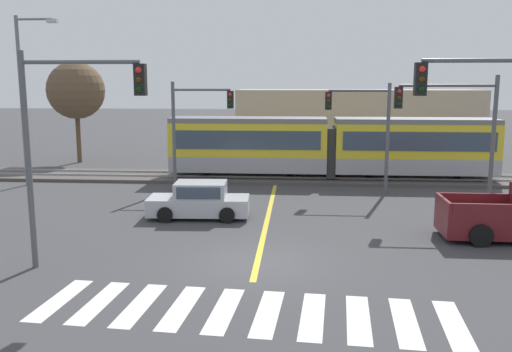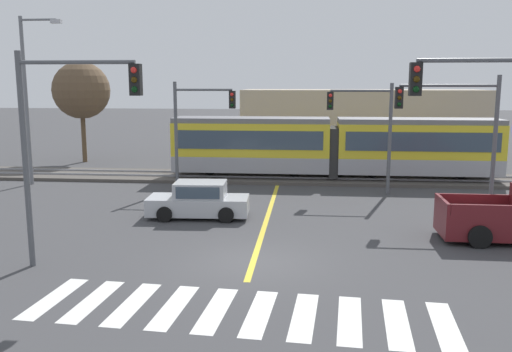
{
  "view_description": "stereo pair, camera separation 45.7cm",
  "coord_description": "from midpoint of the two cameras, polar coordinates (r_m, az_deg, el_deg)",
  "views": [
    {
      "loc": [
        1.24,
        -16.35,
        5.61
      ],
      "look_at": [
        -0.57,
        6.76,
        1.6
      ],
      "focal_mm": 38.0,
      "sensor_mm": 36.0,
      "label": 1
    },
    {
      "loc": [
        1.7,
        -16.31,
        5.61
      ],
      "look_at": [
        -0.57,
        6.76,
        1.6
      ],
      "focal_mm": 38.0,
      "sensor_mm": 36.0,
      "label": 2
    }
  ],
  "objects": [
    {
      "name": "crosswalk_stripe_2",
      "position": [
        14.58,
        -13.02,
        -13.06
      ],
      "size": [
        0.77,
        2.83,
        0.01
      ],
      "primitive_type": "cube",
      "rotation": [
        0.0,
        0.0,
        -0.07
      ],
      "color": "silver",
      "rests_on": "ground"
    },
    {
      "name": "bare_tree_far_west",
      "position": [
        40.28,
        -18.74,
        8.51
      ],
      "size": [
        3.98,
        3.98,
        7.07
      ],
      "color": "brown",
      "rests_on": "ground"
    },
    {
      "name": "crosswalk_stripe_4",
      "position": [
        13.95,
        -4.34,
        -13.9
      ],
      "size": [
        0.77,
        2.83,
        0.01
      ],
      "primitive_type": "cube",
      "rotation": [
        0.0,
        0.0,
        -0.07
      ],
      "color": "silver",
      "rests_on": "ground"
    },
    {
      "name": "lane_centre_line",
      "position": [
        22.72,
        0.64,
        -4.48
      ],
      "size": [
        0.2,
        14.77,
        0.01
      ],
      "primitive_type": "cube",
      "color": "gold",
      "rests_on": "ground"
    },
    {
      "name": "crosswalk_stripe_7",
      "position": [
        13.64,
        9.75,
        -14.59
      ],
      "size": [
        0.77,
        2.83,
        0.01
      ],
      "primitive_type": "cube",
      "rotation": [
        0.0,
        0.0,
        -0.07
      ],
      "color": "silver",
      "rests_on": "ground"
    },
    {
      "name": "light_rail_tram",
      "position": [
        31.59,
        7.42,
        3.26
      ],
      "size": [
        18.5,
        2.64,
        3.43
      ],
      "color": "#9E9EA3",
      "rests_on": "track_bed"
    },
    {
      "name": "track_bed",
      "position": [
        31.87,
        1.78,
        -0.17
      ],
      "size": [
        120.0,
        4.0,
        0.18
      ],
      "primitive_type": "cube",
      "color": "#4C4742",
      "rests_on": "ground"
    },
    {
      "name": "traffic_light_mid_right",
      "position": [
        24.32,
        20.05,
        5.31
      ],
      "size": [
        4.25,
        0.38,
        5.92
      ],
      "color": "#515459",
      "rests_on": "ground"
    },
    {
      "name": "crosswalk_stripe_0",
      "position": [
        15.49,
        -20.78,
        -12.06
      ],
      "size": [
        0.77,
        2.83,
        0.01
      ],
      "primitive_type": "cube",
      "rotation": [
        0.0,
        0.0,
        -0.07
      ],
      "color": "silver",
      "rests_on": "ground"
    },
    {
      "name": "traffic_light_near_right",
      "position": [
        16.32,
        23.93,
        4.65
      ],
      "size": [
        3.75,
        0.38,
        6.73
      ],
      "color": "#515459",
      "rests_on": "ground"
    },
    {
      "name": "crosswalk_stripe_3",
      "position": [
        14.23,
        -8.78,
        -13.51
      ],
      "size": [
        0.77,
        2.83,
        0.01
      ],
      "primitive_type": "cube",
      "rotation": [
        0.0,
        0.0,
        -0.07
      ],
      "color": "silver",
      "rests_on": "ground"
    },
    {
      "name": "crosswalk_stripe_1",
      "position": [
        15.0,
        -17.03,
        -12.57
      ],
      "size": [
        0.77,
        2.83,
        0.01
      ],
      "primitive_type": "cube",
      "rotation": [
        0.0,
        0.0,
        -0.07
      ],
      "color": "silver",
      "rests_on": "ground"
    },
    {
      "name": "sedan_crossing",
      "position": [
        22.85,
        -6.59,
        -2.66
      ],
      "size": [
        4.28,
        2.07,
        1.52
      ],
      "color": "#B7BABF",
      "rests_on": "ground"
    },
    {
      "name": "crosswalk_stripe_6",
      "position": [
        13.66,
        4.99,
        -14.45
      ],
      "size": [
        0.77,
        2.83,
        0.01
      ],
      "primitive_type": "cube",
      "rotation": [
        0.0,
        0.0,
        -0.07
      ],
      "color": "silver",
      "rests_on": "ground"
    },
    {
      "name": "crosswalk_stripe_5",
      "position": [
        13.76,
        0.27,
        -14.21
      ],
      "size": [
        0.77,
        2.83,
        0.01
      ],
      "primitive_type": "cube",
      "rotation": [
        0.0,
        0.0,
        -0.07
      ],
      "color": "silver",
      "rests_on": "ground"
    },
    {
      "name": "crosswalk_stripe_9",
      "position": [
        13.88,
        19.18,
        -14.58
      ],
      "size": [
        0.77,
        2.83,
        0.01
      ],
      "primitive_type": "cube",
      "rotation": [
        0.0,
        0.0,
        -0.07
      ],
      "color": "silver",
      "rests_on": "ground"
    },
    {
      "name": "rail_far",
      "position": [
        32.55,
        1.84,
        0.29
      ],
      "size": [
        120.0,
        0.08,
        0.1
      ],
      "primitive_type": "cube",
      "color": "#939399",
      "rests_on": "track_bed"
    },
    {
      "name": "rail_near",
      "position": [
        31.13,
        1.72,
        -0.14
      ],
      "size": [
        120.0,
        0.08,
        0.1
      ],
      "primitive_type": "cube",
      "color": "#939399",
      "rests_on": "track_bed"
    },
    {
      "name": "building_backdrop_far",
      "position": [
        43.28,
        10.14,
        5.58
      ],
      "size": [
        18.28,
        6.0,
        5.07
      ],
      "primitive_type": "cube",
      "color": "tan",
      "rests_on": "ground"
    },
    {
      "name": "street_lamp_west",
      "position": [
        32.14,
        -23.53,
        8.2
      ],
      "size": [
        2.36,
        0.28,
        9.1
      ],
      "color": "slate",
      "rests_on": "ground"
    },
    {
      "name": "traffic_light_near_left",
      "position": [
        16.93,
        -20.2,
        4.89
      ],
      "size": [
        3.75,
        0.38,
        6.52
      ],
      "color": "#515459",
      "rests_on": "ground"
    },
    {
      "name": "ground_plane",
      "position": [
        17.33,
        -0.63,
        -9.07
      ],
      "size": [
        200.0,
        200.0,
        0.0
      ],
      "primitive_type": "plane",
      "color": "#3D3D3F"
    },
    {
      "name": "traffic_light_far_right",
      "position": [
        27.77,
        11.02,
        5.69
      ],
      "size": [
        3.25,
        0.38,
        5.59
      ],
      "color": "#515459",
      "rests_on": "ground"
    },
    {
      "name": "crosswalk_stripe_8",
      "position": [
        13.72,
        14.51,
        -14.63
      ],
      "size": [
        0.77,
        2.83,
        0.01
      ],
      "primitive_type": "cube",
      "rotation": [
        0.0,
        0.0,
        -0.07
      ],
      "color": "silver",
      "rests_on": "ground"
    },
    {
      "name": "traffic_light_far_left",
      "position": [
        28.46,
        -6.96,
        5.95
      ],
      "size": [
        3.25,
        0.38,
        5.66
      ],
      "color": "#515459",
      "rests_on": "ground"
    }
  ]
}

